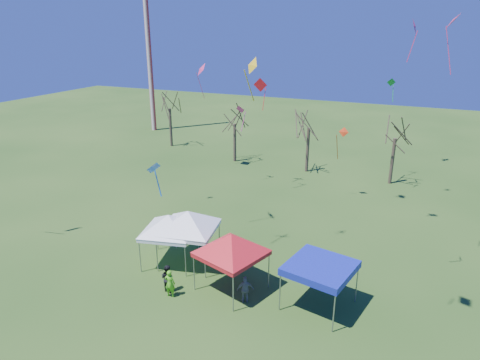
% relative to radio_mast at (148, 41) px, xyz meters
% --- Properties ---
extents(ground, '(140.00, 140.00, 0.00)m').
position_rel_radio_mast_xyz_m(ground, '(28.00, -34.00, -12.50)').
color(ground, '#264917').
rests_on(ground, ground).
extents(radio_mast, '(0.70, 0.70, 25.00)m').
position_rel_radio_mast_xyz_m(radio_mast, '(0.00, 0.00, 0.00)').
color(radio_mast, silver).
rests_on(radio_mast, ground).
extents(tree_0, '(3.83, 3.83, 8.44)m').
position_rel_radio_mast_xyz_m(tree_0, '(7.15, -6.62, -6.01)').
color(tree_0, '#3D2D21').
rests_on(tree_0, ground).
extents(tree_1, '(3.42, 3.42, 7.54)m').
position_rel_radio_mast_xyz_m(tree_1, '(17.23, -9.35, -6.71)').
color(tree_1, '#3D2D21').
rests_on(tree_1, ground).
extents(tree_2, '(3.71, 3.71, 8.18)m').
position_rel_radio_mast_xyz_m(tree_2, '(25.63, -9.62, -6.21)').
color(tree_2, '#3D2D21').
rests_on(tree_2, ground).
extents(tree_3, '(3.59, 3.59, 7.91)m').
position_rel_radio_mast_xyz_m(tree_3, '(34.03, -9.96, -6.42)').
color(tree_3, '#3D2D21').
rests_on(tree_3, ground).
extents(tent_white_west, '(4.28, 4.28, 3.87)m').
position_rel_radio_mast_xyz_m(tent_white_west, '(22.51, -31.10, -9.37)').
color(tent_white_west, gray).
rests_on(tent_white_west, ground).
extents(tent_white_mid, '(4.63, 4.63, 4.15)m').
position_rel_radio_mast_xyz_m(tent_white_mid, '(23.59, -30.57, -9.15)').
color(tent_white_mid, gray).
rests_on(tent_white_mid, ground).
extents(tent_red, '(4.37, 4.37, 4.06)m').
position_rel_radio_mast_xyz_m(tent_red, '(27.32, -32.21, -9.23)').
color(tent_red, gray).
rests_on(tent_red, ground).
extents(tent_blue, '(3.87, 3.87, 2.58)m').
position_rel_radio_mast_xyz_m(tent_blue, '(32.32, -31.83, -10.13)').
color(tent_blue, gray).
rests_on(tent_blue, ground).
extents(person_dark, '(0.86, 0.70, 1.65)m').
position_rel_radio_mast_xyz_m(person_dark, '(24.04, -33.88, -11.68)').
color(person_dark, black).
rests_on(person_dark, ground).
extents(person_green, '(0.66, 0.48, 1.67)m').
position_rel_radio_mast_xyz_m(person_green, '(24.47, -34.29, -11.67)').
color(person_green, '#55C31F').
rests_on(person_green, ground).
extents(person_grey, '(1.01, 0.78, 1.59)m').
position_rel_radio_mast_xyz_m(person_grey, '(28.55, -33.08, -11.70)').
color(person_grey, slate).
rests_on(person_grey, ground).
extents(kite_19, '(0.79, 0.60, 1.99)m').
position_rel_radio_mast_xyz_m(kite_19, '(33.35, -13.10, -2.57)').
color(kite_19, '#16942D').
rests_on(kite_19, ground).
extents(kite_11, '(1.28, 0.76, 2.83)m').
position_rel_radio_mast_xyz_m(kite_11, '(22.60, -15.64, -3.00)').
color(kite_11, red).
rests_on(kite_11, ground).
extents(kite_2, '(1.67, 1.69, 3.58)m').
position_rel_radio_mast_xyz_m(kite_2, '(15.41, -13.35, -2.11)').
color(kite_2, '#DC3166').
rests_on(kite_2, ground).
extents(kite_13, '(1.10, 0.86, 2.46)m').
position_rel_radio_mast_xyz_m(kite_13, '(20.53, -15.30, -5.39)').
color(kite_13, '#E1328D').
rests_on(kite_13, ground).
extents(kite_17, '(0.83, 1.13, 3.25)m').
position_rel_radio_mast_xyz_m(kite_17, '(36.96, -25.20, 2.13)').
color(kite_17, '#D22E63').
rests_on(kite_17, ground).
extents(kite_18, '(0.35, 0.79, 2.05)m').
position_rel_radio_mast_xyz_m(kite_18, '(35.28, -28.27, 1.86)').
color(kite_18, '#D22E68').
rests_on(kite_18, ground).
extents(kite_22, '(0.94, 0.93, 3.00)m').
position_rel_radio_mast_xyz_m(kite_22, '(30.17, -15.77, -6.61)').
color(kite_22, '#F13E16').
rests_on(kite_22, ground).
extents(kite_1, '(0.86, 1.03, 1.96)m').
position_rel_radio_mast_xyz_m(kite_1, '(24.08, -34.49, -4.85)').
color(kite_1, blue).
rests_on(kite_1, ground).
extents(kite_27, '(0.93, 0.87, 2.12)m').
position_rel_radio_mast_xyz_m(kite_27, '(28.55, -32.43, 0.13)').
color(kite_27, yellow).
rests_on(kite_27, ground).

